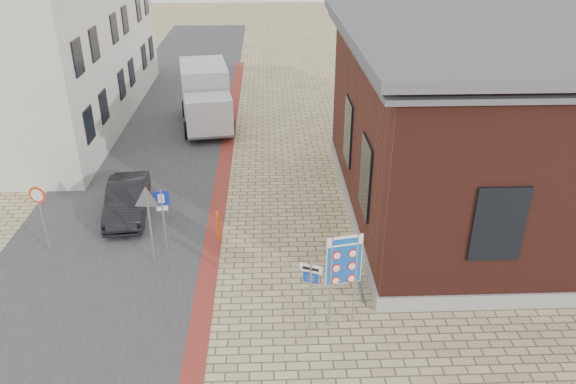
{
  "coord_description": "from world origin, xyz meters",
  "views": [
    {
      "loc": [
        -0.05,
        -11.59,
        10.23
      ],
      "look_at": [
        0.57,
        4.26,
        2.2
      ],
      "focal_mm": 35.0,
      "sensor_mm": 36.0,
      "label": 1
    }
  ],
  "objects_px": {
    "border_sign": "(344,262)",
    "parking_sign": "(162,210)",
    "box_truck": "(206,96)",
    "bollard": "(218,226)",
    "essen_sign": "(311,285)",
    "sedan": "(127,200)"
  },
  "relations": [
    {
      "from": "box_truck",
      "to": "bollard",
      "type": "bearing_deg",
      "value": -91.94
    },
    {
      "from": "border_sign",
      "to": "parking_sign",
      "type": "distance_m",
      "value": 6.72
    },
    {
      "from": "sedan",
      "to": "essen_sign",
      "type": "height_order",
      "value": "essen_sign"
    },
    {
      "from": "parking_sign",
      "to": "sedan",
      "type": "bearing_deg",
      "value": 118.41
    },
    {
      "from": "parking_sign",
      "to": "bollard",
      "type": "distance_m",
      "value": 2.01
    },
    {
      "from": "sedan",
      "to": "essen_sign",
      "type": "xyz_separation_m",
      "value": [
        6.27,
        -6.65,
        0.83
      ]
    },
    {
      "from": "border_sign",
      "to": "parking_sign",
      "type": "xyz_separation_m",
      "value": [
        -5.37,
        4.0,
        -0.52
      ]
    },
    {
      "from": "sedan",
      "to": "bollard",
      "type": "bearing_deg",
      "value": -35.12
    },
    {
      "from": "box_truck",
      "to": "border_sign",
      "type": "bearing_deg",
      "value": -81.43
    },
    {
      "from": "box_truck",
      "to": "essen_sign",
      "type": "xyz_separation_m",
      "value": [
        4.23,
        -16.43,
        -0.09
      ]
    },
    {
      "from": "box_truck",
      "to": "essen_sign",
      "type": "relative_size",
      "value": 2.71
    },
    {
      "from": "sedan",
      "to": "box_truck",
      "type": "bearing_deg",
      "value": 72.46
    },
    {
      "from": "bollard",
      "to": "essen_sign",
      "type": "bearing_deg",
      "value": -59.22
    },
    {
      "from": "essen_sign",
      "to": "parking_sign",
      "type": "distance_m",
      "value": 6.16
    },
    {
      "from": "border_sign",
      "to": "parking_sign",
      "type": "height_order",
      "value": "border_sign"
    },
    {
      "from": "box_truck",
      "to": "border_sign",
      "type": "distance_m",
      "value": 17.02
    },
    {
      "from": "box_truck",
      "to": "parking_sign",
      "type": "bearing_deg",
      "value": -100.15
    },
    {
      "from": "box_truck",
      "to": "bollard",
      "type": "xyz_separation_m",
      "value": [
        1.43,
        -11.73,
        -1.0
      ]
    },
    {
      "from": "border_sign",
      "to": "parking_sign",
      "type": "relative_size",
      "value": 1.26
    },
    {
      "from": "parking_sign",
      "to": "box_truck",
      "type": "bearing_deg",
      "value": 81.32
    },
    {
      "from": "parking_sign",
      "to": "bollard",
      "type": "relative_size",
      "value": 2.01
    },
    {
      "from": "box_truck",
      "to": "essen_sign",
      "type": "bearing_deg",
      "value": -84.45
    }
  ]
}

